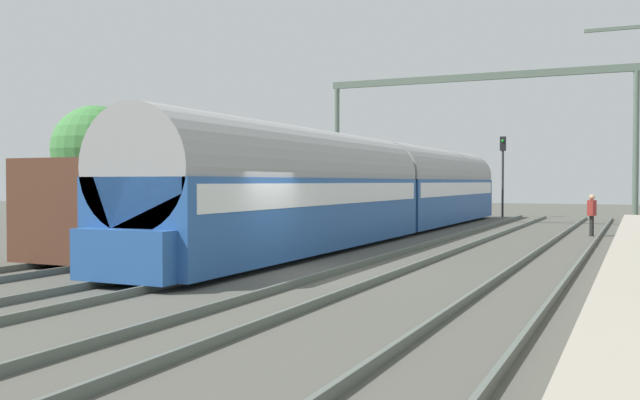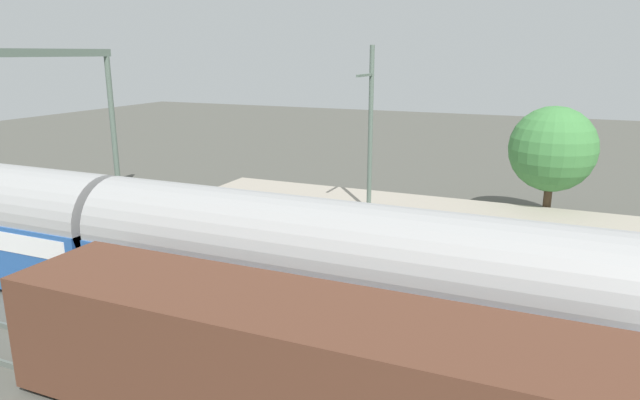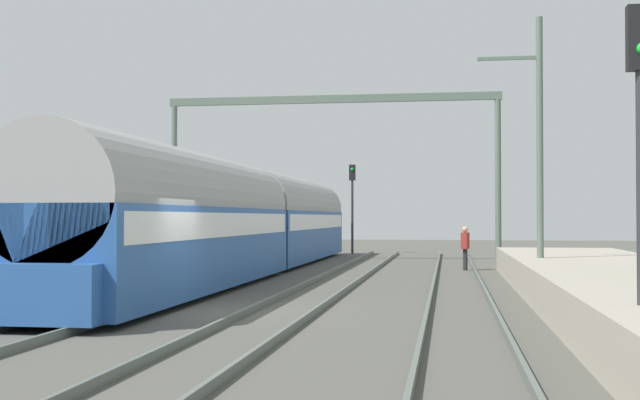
% 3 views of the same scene
% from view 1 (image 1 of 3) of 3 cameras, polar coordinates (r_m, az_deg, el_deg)
% --- Properties ---
extents(ground, '(120.00, 120.00, 0.00)m').
position_cam_1_polar(ground, '(17.49, -2.57, -5.91)').
color(ground, '#4F4F47').
extents(track_far_west, '(1.52, 60.00, 0.16)m').
position_cam_1_polar(track_far_west, '(20.69, -16.87, -4.60)').
color(track_far_west, '#585F58').
rests_on(track_far_west, ground).
extents(track_west, '(1.52, 60.00, 0.16)m').
position_cam_1_polar(track_west, '(18.42, -7.89, -5.30)').
color(track_west, '#585F58').
rests_on(track_west, ground).
extents(track_east, '(1.52, 60.00, 0.16)m').
position_cam_1_polar(track_east, '(16.71, 3.29, -5.98)').
color(track_east, '#585F58').
rests_on(track_east, ground).
extents(track_far_east, '(1.52, 60.00, 0.16)m').
position_cam_1_polar(track_far_east, '(15.76, 16.41, -6.49)').
color(track_far_east, '#585F58').
rests_on(track_far_east, ground).
extents(passenger_train, '(2.93, 32.85, 3.82)m').
position_cam_1_polar(passenger_train, '(29.65, 5.14, 0.94)').
color(passenger_train, '#28569E').
rests_on(passenger_train, ground).
extents(freight_car, '(2.80, 13.00, 2.70)m').
position_cam_1_polar(freight_car, '(24.01, -10.08, -0.40)').
color(freight_car, '#563323').
rests_on(freight_car, ground).
extents(person_crossing, '(0.35, 0.46, 1.73)m').
position_cam_1_polar(person_crossing, '(31.16, 21.13, -0.86)').
color(person_crossing, '#282828').
rests_on(person_crossing, ground).
extents(railway_signal_far, '(0.36, 0.30, 5.11)m').
position_cam_1_polar(railway_signal_far, '(46.02, 14.57, 2.71)').
color(railway_signal_far, '#2D2D33').
rests_on(railway_signal_far, ground).
extents(catenary_gantry, '(15.83, 0.28, 7.86)m').
position_cam_1_polar(catenary_gantry, '(37.70, 12.32, 6.95)').
color(catenary_gantry, '#586A5C').
rests_on(catenary_gantry, ground).
extents(tree_west_background, '(4.04, 4.04, 5.75)m').
position_cam_1_polar(tree_west_background, '(33.91, -17.63, 3.89)').
color(tree_west_background, '#4C3826').
rests_on(tree_west_background, ground).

